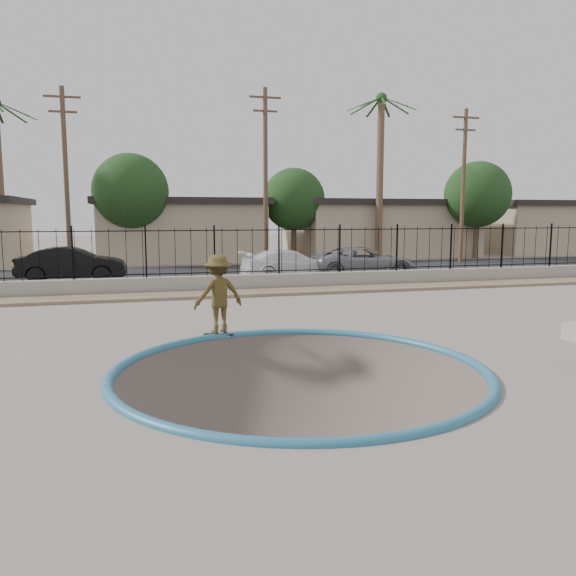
# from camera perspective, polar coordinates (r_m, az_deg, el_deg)

# --- Properties ---
(ground) EXTENTS (120.00, 120.00, 2.20)m
(ground) POSITION_cam_1_polar(r_m,az_deg,el_deg) (23.25, -7.95, -2.47)
(ground) COLOR gray
(ground) RESTS_ON ground
(bowl_pit) EXTENTS (6.84, 6.84, 1.80)m
(bowl_pit) POSITION_cam_1_polar(r_m,az_deg,el_deg) (10.54, 1.22, -8.41)
(bowl_pit) COLOR #52453F
(bowl_pit) RESTS_ON ground
(coping_ring) EXTENTS (7.04, 7.04, 0.20)m
(coping_ring) POSITION_cam_1_polar(r_m,az_deg,el_deg) (10.54, 1.22, -8.41)
(coping_ring) COLOR #2A6989
(coping_ring) RESTS_ON ground
(rock_strip) EXTENTS (42.00, 1.60, 0.11)m
(rock_strip) POSITION_cam_1_polar(r_m,az_deg,el_deg) (20.33, -6.98, -0.59)
(rock_strip) COLOR #9D8666
(rock_strip) RESTS_ON ground
(retaining_wall) EXTENTS (42.00, 0.45, 0.60)m
(retaining_wall) POSITION_cam_1_polar(r_m,az_deg,el_deg) (21.38, -7.43, 0.46)
(retaining_wall) COLOR gray
(retaining_wall) RESTS_ON ground
(fence) EXTENTS (40.00, 0.04, 1.80)m
(fence) POSITION_cam_1_polar(r_m,az_deg,el_deg) (21.27, -7.48, 3.67)
(fence) COLOR black
(fence) RESTS_ON retaining_wall
(street) EXTENTS (90.00, 8.00, 0.04)m
(street) POSITION_cam_1_polar(r_m,az_deg,el_deg) (28.02, -9.31, 1.50)
(street) COLOR black
(street) RESTS_ON ground
(house_center) EXTENTS (10.60, 8.60, 3.90)m
(house_center) POSITION_cam_1_polar(r_m,az_deg,el_deg) (37.35, -10.93, 5.94)
(house_center) COLOR tan
(house_center) RESTS_ON ground
(house_east) EXTENTS (12.60, 8.60, 3.90)m
(house_east) POSITION_cam_1_polar(r_m,az_deg,el_deg) (40.89, 9.15, 6.09)
(house_east) COLOR tan
(house_east) RESTS_ON ground
(house_east_far) EXTENTS (11.60, 8.60, 3.90)m
(house_east_far) POSITION_cam_1_polar(r_m,az_deg,el_deg) (48.38, 24.50, 5.72)
(house_east_far) COLOR tan
(house_east_far) RESTS_ON ground
(palm_right) EXTENTS (2.30, 2.30, 10.30)m
(palm_right) POSITION_cam_1_polar(r_m,az_deg,el_deg) (36.23, 9.39, 14.41)
(palm_right) COLOR brown
(palm_right) RESTS_ON ground
(utility_pole_left) EXTENTS (1.70, 0.24, 9.00)m
(utility_pole_left) POSITION_cam_1_polar(r_m,az_deg,el_deg) (29.94, -21.62, 10.43)
(utility_pole_left) COLOR #473323
(utility_pole_left) RESTS_ON ground
(utility_pole_mid) EXTENTS (1.70, 0.24, 9.50)m
(utility_pole_mid) POSITION_cam_1_polar(r_m,az_deg,el_deg) (30.58, -2.30, 11.34)
(utility_pole_mid) COLOR #473323
(utility_pole_mid) RESTS_ON ground
(utility_pole_right) EXTENTS (1.70, 0.24, 9.00)m
(utility_pole_right) POSITION_cam_1_polar(r_m,az_deg,el_deg) (35.27, 17.38, 10.09)
(utility_pole_right) COLOR #473323
(utility_pole_right) RESTS_ON ground
(street_tree_left) EXTENTS (4.32, 4.32, 6.36)m
(street_tree_left) POSITION_cam_1_polar(r_m,az_deg,el_deg) (33.75, -15.70, 9.41)
(street_tree_left) COLOR #473323
(street_tree_left) RESTS_ON ground
(street_tree_mid) EXTENTS (3.96, 3.96, 5.83)m
(street_tree_mid) POSITION_cam_1_polar(r_m,az_deg,el_deg) (36.12, 0.60, 8.98)
(street_tree_mid) COLOR #473323
(street_tree_mid) RESTS_ON ground
(street_tree_right) EXTENTS (4.32, 4.32, 6.36)m
(street_tree_right) POSITION_cam_1_polar(r_m,az_deg,el_deg) (39.39, 18.70, 8.97)
(street_tree_right) COLOR #473323
(street_tree_right) RESTS_ON ground
(skater) EXTENTS (1.32, 0.94, 1.85)m
(skater) POSITION_cam_1_polar(r_m,az_deg,el_deg) (13.36, -7.08, -1.02)
(skater) COLOR brown
(skater) RESTS_ON ground
(skateboard) EXTENTS (0.73, 0.38, 0.06)m
(skateboard) POSITION_cam_1_polar(r_m,az_deg,el_deg) (13.52, -7.02, -4.69)
(skateboard) COLOR black
(skateboard) RESTS_ON ground
(car_b) EXTENTS (4.54, 1.77, 1.47)m
(car_b) POSITION_cam_1_polar(r_m,az_deg,el_deg) (25.94, -21.08, 2.30)
(car_b) COLOR black
(car_b) RESTS_ON street
(car_c) EXTENTS (4.54, 2.12, 1.28)m
(car_c) POSITION_cam_1_polar(r_m,az_deg,el_deg) (25.29, 0.15, 2.46)
(car_c) COLOR white
(car_c) RESTS_ON street
(car_d) EXTENTS (5.04, 2.55, 1.37)m
(car_d) POSITION_cam_1_polar(r_m,az_deg,el_deg) (26.30, 7.72, 2.68)
(car_d) COLOR gray
(car_d) RESTS_ON street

